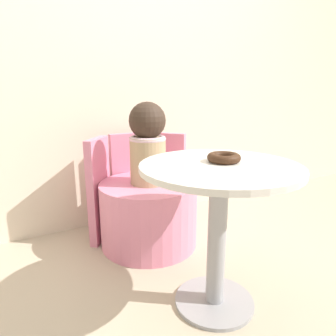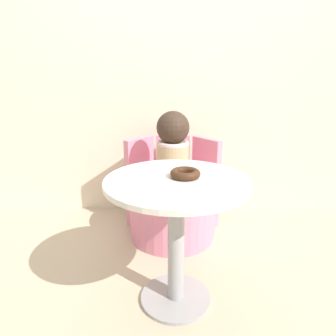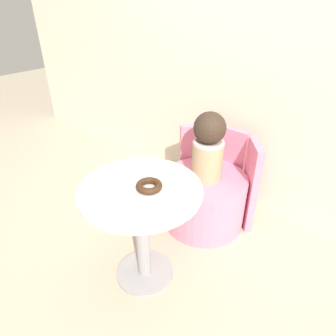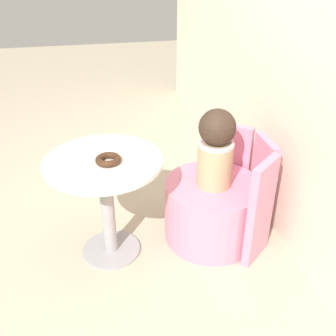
% 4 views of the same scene
% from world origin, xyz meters
% --- Properties ---
extents(ground_plane, '(12.00, 12.00, 0.00)m').
position_xyz_m(ground_plane, '(0.00, 0.00, 0.00)').
color(ground_plane, '#B7A88E').
extents(back_wall, '(6.00, 0.06, 2.40)m').
position_xyz_m(back_wall, '(0.00, 1.13, 1.20)').
color(back_wall, beige).
rests_on(back_wall, ground_plane).
extents(round_table, '(0.67, 0.67, 0.67)m').
position_xyz_m(round_table, '(-0.05, -0.01, 0.49)').
color(round_table, '#99999E').
rests_on(round_table, ground_plane).
extents(tub_chair, '(0.61, 0.61, 0.41)m').
position_xyz_m(tub_chair, '(-0.07, 0.65, 0.20)').
color(tub_chair, pink).
rests_on(tub_chair, ground_plane).
extents(booth_backrest, '(0.71, 0.26, 0.68)m').
position_xyz_m(booth_backrest, '(-0.07, 0.91, 0.34)').
color(booth_backrest, pink).
rests_on(booth_backrest, ground_plane).
extents(child_figure, '(0.22, 0.22, 0.49)m').
position_xyz_m(child_figure, '(-0.07, 0.65, 0.66)').
color(child_figure, tan).
rests_on(child_figure, tub_chair).
extents(donut, '(0.14, 0.14, 0.04)m').
position_xyz_m(donut, '(-0.01, 0.02, 0.68)').
color(donut, '#3D2314').
rests_on(donut, round_table).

